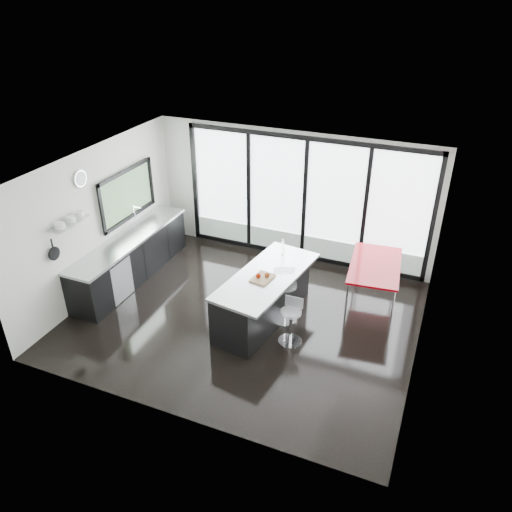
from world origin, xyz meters
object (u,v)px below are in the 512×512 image
at_px(bar_stool_near, 290,327).
at_px(red_table, 373,284).
at_px(island, 263,296).
at_px(bar_stool_far, 284,302).

bearing_deg(bar_stool_near, red_table, 59.90).
height_order(island, bar_stool_near, island).
bearing_deg(bar_stool_near, island, 146.78).
distance_m(bar_stool_far, red_table, 1.77).
bearing_deg(red_table, bar_stool_near, -121.19).
height_order(island, bar_stool_far, island).
bearing_deg(red_table, island, -144.09).
height_order(bar_stool_far, red_table, red_table).
bearing_deg(bar_stool_far, island, 169.48).
xyz_separation_m(bar_stool_near, red_table, (1.03, 1.71, 0.10)).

